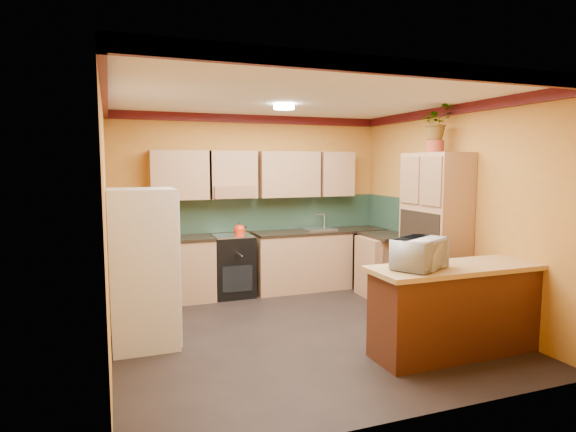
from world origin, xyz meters
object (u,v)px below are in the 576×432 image
object	(u,v)px
microwave	(420,253)
fridge	(143,268)
base_cabinets_back	(272,264)
stove	(232,266)
pantry	(435,235)
breakfast_bar	(457,312)

from	to	relation	value
microwave	fridge	bearing A→B (deg)	123.07
base_cabinets_back	stove	world-z (taller)	stove
pantry	microwave	bearing A→B (deg)	-132.37
base_cabinets_back	fridge	world-z (taller)	fridge
base_cabinets_back	microwave	world-z (taller)	microwave
base_cabinets_back	pantry	size ratio (longest dim) A/B	1.74
base_cabinets_back	breakfast_bar	size ratio (longest dim) A/B	2.03
stove	pantry	world-z (taller)	pantry
breakfast_bar	microwave	distance (m)	0.80
stove	breakfast_bar	size ratio (longest dim) A/B	0.51
stove	fridge	xyz separation A→B (m)	(-1.37, -1.61, 0.39)
stove	fridge	bearing A→B (deg)	-130.32
breakfast_bar	microwave	bearing A→B (deg)	180.00
base_cabinets_back	microwave	distance (m)	3.08
fridge	microwave	size ratio (longest dim) A/B	3.09
fridge	pantry	size ratio (longest dim) A/B	0.81
pantry	breakfast_bar	xyz separation A→B (m)	(-0.60, -1.18, -0.61)
pantry	stove	bearing A→B (deg)	141.31
stove	pantry	bearing A→B (deg)	-38.69
microwave	pantry	bearing A→B (deg)	18.93
fridge	microwave	xyz separation A→B (m)	(2.53, -1.36, 0.23)
stove	microwave	xyz separation A→B (m)	(1.16, -2.97, 0.63)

